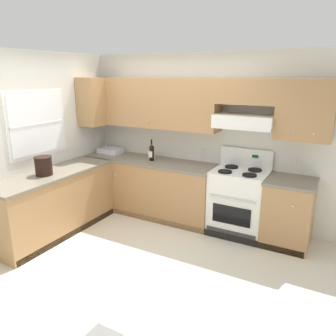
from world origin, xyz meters
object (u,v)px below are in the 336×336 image
Objects in this scene: bucket at (43,165)px; wine_bottle at (152,152)px; stove at (238,202)px; bowl at (111,151)px; paper_towel_roll at (152,154)px.

wine_bottle is at bearing 57.56° from bucket.
stove is 2.38m from bowl.
stove is 3.54× the size of wine_bottle.
wine_bottle is at bearing -6.73° from bowl.
paper_towel_roll is (-0.08, 0.13, -0.07)m from wine_bottle.
stove reaches higher than paper_towel_roll.
stove is at bearing -4.15° from paper_towel_roll.
bowl is at bearing 91.33° from bucket.
stove is 3.01× the size of bowl.
wine_bottle is 0.92m from bowl.
wine_bottle is 0.85× the size of bowl.
bucket is (-2.30, -1.39, 0.57)m from stove.
stove is 8.94× the size of paper_towel_roll.
bowl is at bearing 177.77° from stove.
stove is 1.59m from paper_towel_roll.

